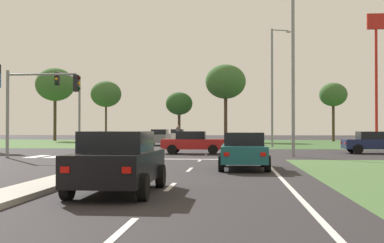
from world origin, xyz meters
TOP-DOWN VIEW (x-y plane):
  - ground_plane at (0.00, 30.00)m, footprint 200.00×200.00m
  - median_island_near at (0.00, 11.00)m, footprint 1.20×22.00m
  - median_island_far at (0.00, 55.00)m, footprint 1.20×36.00m
  - lane_dash_near at (3.50, 4.06)m, footprint 0.14×2.00m
  - lane_dash_second at (3.50, 10.06)m, footprint 0.14×2.00m
  - lane_dash_third at (3.50, 16.06)m, footprint 0.14×2.00m
  - lane_dash_fourth at (3.50, 22.06)m, footprint 0.14×2.00m
  - lane_dash_fifth at (3.50, 28.06)m, footprint 0.14×2.00m
  - edge_line_right at (6.85, 12.00)m, footprint 0.14×24.00m
  - stop_bar_near at (3.80, 23.00)m, footprint 6.40×0.50m
  - crosswalk_bar_near at (-6.40, 24.80)m, footprint 0.70×2.80m
  - crosswalk_bar_second at (-5.25, 24.80)m, footprint 0.70×2.80m
  - crosswalk_bar_third at (-4.10, 24.80)m, footprint 0.70×2.80m
  - crosswalk_bar_fourth at (-2.95, 24.80)m, footprint 0.70×2.80m
  - crosswalk_bar_fifth at (-1.80, 24.80)m, footprint 0.70×2.80m
  - crosswalk_bar_sixth at (-0.65, 24.80)m, footprint 0.70×2.80m
  - car_red_near at (2.55, 28.98)m, footprint 4.18×2.00m
  - car_black_second at (2.35, 8.57)m, footprint 1.99×4.27m
  - car_navy_third at (14.66, 30.36)m, footprint 4.18×2.05m
  - car_white_fourth at (-2.38, 62.74)m, footprint 2.05×4.50m
  - car_teal_fifth at (5.68, 16.61)m, footprint 1.98×4.50m
  - car_grey_sixth at (-2.23, 45.82)m, footprint 1.95×4.25m
  - traffic_signal_near_left at (-5.95, 23.40)m, footprint 4.36×0.32m
  - traffic_signal_far_left at (-7.60, 34.61)m, footprint 0.32×5.61m
  - street_lamp_second at (8.74, 26.07)m, footprint 0.70×2.16m
  - street_lamp_third at (8.90, 42.58)m, footprint 1.97×0.79m
  - pedestrian_at_median at (0.25, 40.34)m, footprint 0.34×0.34m
  - fastfood_pole_sign at (19.71, 48.17)m, footprint 1.80×0.40m
  - treeline_near at (-20.07, 64.62)m, footprint 5.50×5.50m
  - treeline_second at (-12.60, 64.23)m, footprint 4.27×4.27m
  - treeline_third at (-2.23, 63.48)m, footprint 3.65×3.65m
  - treeline_fourth at (4.13, 61.72)m, footprint 5.32×5.32m
  - treeline_fifth at (18.41, 63.70)m, footprint 3.69×3.69m

SIDE VIEW (x-z plane):
  - ground_plane at x=0.00m, z-range 0.00..0.00m
  - lane_dash_near at x=3.50m, z-range 0.00..0.01m
  - lane_dash_second at x=3.50m, z-range 0.00..0.01m
  - lane_dash_third at x=3.50m, z-range 0.00..0.01m
  - lane_dash_fourth at x=3.50m, z-range 0.00..0.01m
  - lane_dash_fifth at x=3.50m, z-range 0.00..0.01m
  - edge_line_right at x=6.85m, z-range 0.00..0.01m
  - stop_bar_near at x=3.80m, z-range 0.00..0.01m
  - crosswalk_bar_near at x=-6.40m, z-range 0.00..0.01m
  - crosswalk_bar_second at x=-5.25m, z-range 0.00..0.01m
  - crosswalk_bar_third at x=-4.10m, z-range 0.00..0.01m
  - crosswalk_bar_fourth at x=-2.95m, z-range 0.00..0.01m
  - crosswalk_bar_fifth at x=-1.80m, z-range 0.00..0.01m
  - crosswalk_bar_sixth at x=-0.65m, z-range 0.00..0.01m
  - median_island_near at x=0.00m, z-range 0.00..0.14m
  - median_island_far at x=0.00m, z-range 0.00..0.14m
  - car_navy_third at x=14.66m, z-range 0.02..1.50m
  - car_red_near at x=2.55m, z-range 0.02..1.51m
  - car_teal_fifth at x=5.68m, z-range 0.02..1.52m
  - car_black_second at x=2.35m, z-range 0.01..1.60m
  - car_grey_sixth at x=-2.23m, z-range 0.01..1.63m
  - car_white_fourth at x=-2.38m, z-range 0.02..1.64m
  - pedestrian_at_median at x=0.25m, z-range 0.35..2.21m
  - traffic_signal_near_left at x=-5.95m, z-range 0.95..5.95m
  - traffic_signal_far_left at x=-7.60m, z-range 1.18..7.25m
  - treeline_third at x=-2.23m, z-range 1.74..8.42m
  - street_lamp_second at x=8.74m, z-range 0.55..10.68m
  - street_lamp_third at x=8.90m, z-range 0.53..11.48m
  - treeline_fifth at x=18.41m, z-range 2.28..10.10m
  - treeline_second at x=-12.60m, z-range 2.34..10.69m
  - treeline_fourth at x=4.13m, z-range 2.78..12.94m
  - treeline_near at x=-20.07m, z-range 2.78..13.08m
  - fastfood_pole_sign at x=19.71m, z-range 2.93..16.37m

